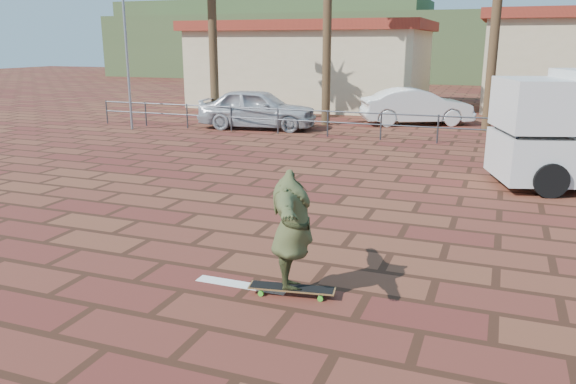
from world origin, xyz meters
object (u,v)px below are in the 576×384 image
(longboard, at_px, (292,288))
(car_silver, at_px, (258,109))
(skateboarder, at_px, (292,230))
(car_white, at_px, (416,106))

(longboard, relative_size, car_silver, 0.26)
(skateboarder, relative_size, car_silver, 0.43)
(longboard, distance_m, skateboarder, 0.86)
(skateboarder, bearing_deg, car_silver, 3.05)
(skateboarder, height_order, car_silver, skateboarder)
(car_silver, xyz_separation_m, car_white, (5.88, 3.50, -0.05))
(skateboarder, bearing_deg, longboard, 41.00)
(longboard, height_order, skateboarder, skateboarder)
(car_silver, relative_size, car_white, 1.02)
(car_white, bearing_deg, car_silver, 96.45)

